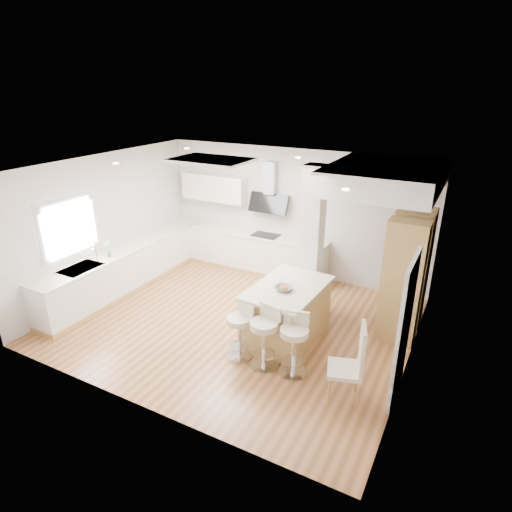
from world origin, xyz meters
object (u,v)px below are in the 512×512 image
Objects in this scene: peninsula at (287,312)px; bar_stool_b at (265,334)px; bar_stool_c at (294,341)px; bar_stool_a at (240,328)px; dining_chair at (353,361)px.

peninsula is 1.64× the size of bar_stool_b.
peninsula is 1.66× the size of bar_stool_c.
peninsula is 1.78× the size of bar_stool_a.
dining_chair is (1.83, -0.15, 0.11)m from bar_stool_a.
bar_stool_c reaches higher than bar_stool_a.
peninsula is at bearing 126.65° from dining_chair.
bar_stool_a is 0.78× the size of dining_chair.
peninsula is 0.97m from bar_stool_a.
bar_stool_a is 0.91m from bar_stool_c.
bar_stool_a is (-0.42, -0.87, 0.03)m from peninsula.
dining_chair is at bearing -24.62° from bar_stool_c.
dining_chair is at bearing -32.83° from peninsula.
bar_stool_c is 0.94m from dining_chair.
bar_stool_b reaches higher than bar_stool_a.
peninsula is 1.39× the size of dining_chair.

